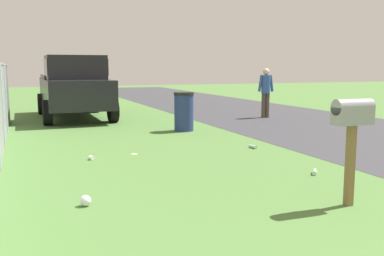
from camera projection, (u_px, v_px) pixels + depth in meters
name	position (u px, v px, depth m)	size (l,w,h in m)	color
mailbox	(352.00, 120.00, 5.29)	(0.22, 0.51, 1.34)	brown
pickup_truck	(74.00, 86.00, 14.48)	(5.05, 2.24, 2.09)	black
trash_bin	(184.00, 111.00, 11.70)	(0.55, 0.55, 1.05)	navy
pedestrian	(266.00, 89.00, 14.73)	(0.30, 0.57, 1.68)	#4C4238
litter_cup_far_scatter	(91.00, 158.00, 8.08)	(0.08, 0.08, 0.10)	white
litter_wrapper_midfield_b	(134.00, 154.00, 8.62)	(0.12, 0.08, 0.01)	silver
litter_bottle_midfield_a	(253.00, 147.00, 9.24)	(0.07, 0.07, 0.22)	#B2D8BF
litter_bottle_near_hydrant	(314.00, 172.00, 7.01)	(0.07, 0.07, 0.22)	#B2D8BF
litter_bag_by_mailbox	(85.00, 201.00, 5.39)	(0.14, 0.14, 0.14)	silver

